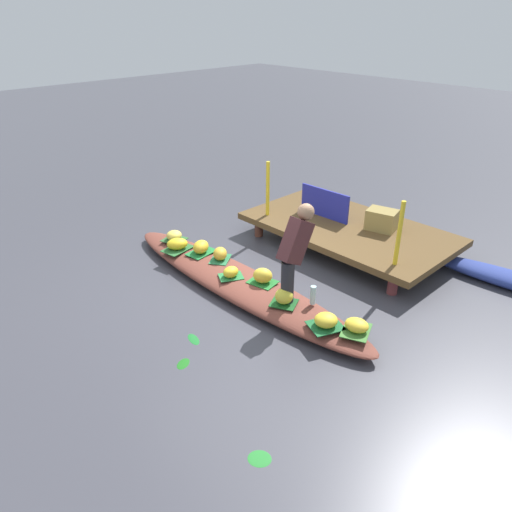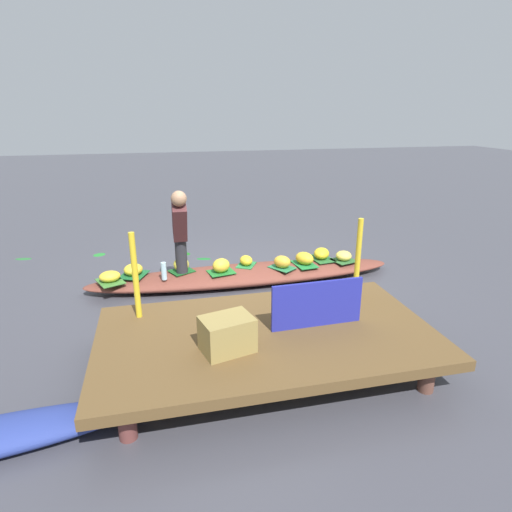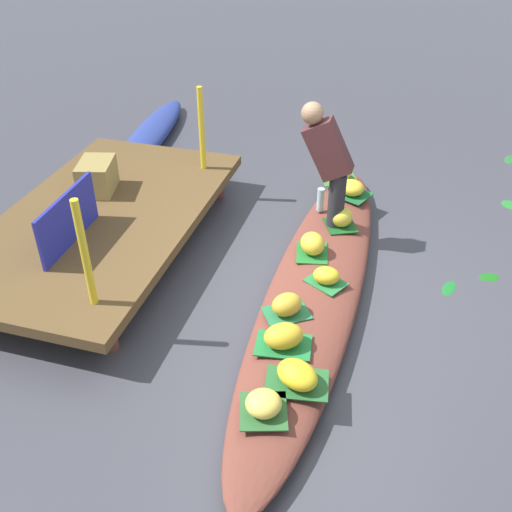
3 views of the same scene
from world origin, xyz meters
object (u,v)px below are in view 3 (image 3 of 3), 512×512
(produce_crate, at_px, (97,176))
(banana_bunch_8, at_px, (341,217))
(banana_bunch_3, at_px, (340,174))
(market_banner, at_px, (68,219))
(banana_bunch_2, at_px, (264,403))
(water_bottle, at_px, (321,199))
(banana_bunch_4, at_px, (284,336))
(banana_bunch_6, at_px, (287,304))
(banana_bunch_5, at_px, (352,188))
(moored_boat, at_px, (150,135))
(vendor_boat, at_px, (315,288))
(banana_bunch_7, at_px, (313,244))
(banana_bunch_1, at_px, (326,276))
(banana_bunch_0, at_px, (297,375))
(vendor_person, at_px, (328,159))

(produce_crate, bearing_deg, banana_bunch_8, -84.23)
(banana_bunch_3, distance_m, market_banner, 2.95)
(banana_bunch_2, distance_m, water_bottle, 2.66)
(banana_bunch_2, relative_size, water_bottle, 0.99)
(banana_bunch_4, xyz_separation_m, market_banner, (0.61, 2.07, 0.29))
(banana_bunch_6, bearing_deg, banana_bunch_5, -5.45)
(banana_bunch_2, relative_size, banana_bunch_8, 1.07)
(moored_boat, xyz_separation_m, banana_bunch_8, (-1.75, -2.83, 0.22))
(vendor_boat, relative_size, banana_bunch_2, 18.84)
(moored_boat, bearing_deg, banana_bunch_4, -149.33)
(moored_boat, relative_size, banana_bunch_8, 11.59)
(banana_bunch_2, xyz_separation_m, banana_bunch_7, (1.87, 0.07, 0.03))
(banana_bunch_1, bearing_deg, moored_boat, 46.78)
(banana_bunch_0, bearing_deg, vendor_person, 5.90)
(banana_bunch_4, xyz_separation_m, vendor_person, (1.77, 0.04, 0.59))
(banana_bunch_1, distance_m, banana_bunch_8, 0.94)
(vendor_boat, bearing_deg, produce_crate, 74.81)
(banana_bunch_0, distance_m, banana_bunch_1, 1.18)
(water_bottle, bearing_deg, market_banner, 125.99)
(banana_bunch_5, relative_size, water_bottle, 1.11)
(banana_bunch_1, height_order, produce_crate, produce_crate)
(banana_bunch_4, bearing_deg, banana_bunch_6, 9.92)
(banana_bunch_0, xyz_separation_m, banana_bunch_6, (0.69, 0.24, 0.01))
(banana_bunch_3, bearing_deg, banana_bunch_4, -179.12)
(banana_bunch_2, bearing_deg, banana_bunch_1, -5.25)
(banana_bunch_8, bearing_deg, water_bottle, 45.56)
(banana_bunch_4, height_order, market_banner, market_banner)
(banana_bunch_2, distance_m, banana_bunch_7, 1.87)
(vendor_boat, height_order, water_bottle, water_bottle)
(banana_bunch_4, bearing_deg, banana_bunch_3, 0.88)
(water_bottle, bearing_deg, moored_boat, 59.72)
(banana_bunch_6, relative_size, water_bottle, 1.04)
(banana_bunch_0, bearing_deg, vendor_boat, 5.14)
(banana_bunch_5, height_order, produce_crate, produce_crate)
(water_bottle, xyz_separation_m, produce_crate, (-0.49, 2.19, 0.19))
(banana_bunch_7, bearing_deg, vendor_person, -0.28)
(banana_bunch_2, relative_size, market_banner, 0.26)
(produce_crate, bearing_deg, banana_bunch_7, -97.30)
(banana_bunch_3, relative_size, banana_bunch_8, 1.24)
(banana_bunch_0, xyz_separation_m, banana_bunch_8, (2.11, 0.05, 0.02))
(banana_bunch_3, bearing_deg, banana_bunch_2, -178.86)
(banana_bunch_8, relative_size, water_bottle, 0.92)
(banana_bunch_1, relative_size, banana_bunch_2, 0.95)
(banana_bunch_2, height_order, banana_bunch_6, banana_bunch_6)
(banana_bunch_7, bearing_deg, moored_boat, 49.28)
(banana_bunch_5, xyz_separation_m, banana_bunch_7, (-1.19, 0.18, 0.02))
(vendor_person, bearing_deg, banana_bunch_0, -174.10)
(moored_boat, distance_m, banana_bunch_2, 4.98)
(banana_bunch_4, bearing_deg, moored_boat, 37.42)
(banana_bunch_8, bearing_deg, banana_bunch_3, 10.13)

